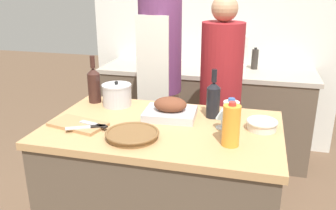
% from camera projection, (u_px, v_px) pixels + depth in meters
% --- Properties ---
extents(kitchen_island, '(1.29, 0.80, 0.94)m').
position_uv_depth(kitchen_island, '(163.00, 198.00, 2.12)').
color(kitchen_island, brown).
rests_on(kitchen_island, ground_plane).
extents(back_counter, '(2.05, 0.60, 0.89)m').
position_uv_depth(back_counter, '(205.00, 112.00, 3.58)').
color(back_counter, brown).
rests_on(back_counter, ground_plane).
extents(back_wall, '(2.55, 0.10, 2.55)m').
position_uv_depth(back_wall, '(213.00, 24.00, 3.63)').
color(back_wall, silver).
rests_on(back_wall, ground_plane).
extents(roasting_pan, '(0.31, 0.26, 0.12)m').
position_uv_depth(roasting_pan, '(170.00, 110.00, 2.07)').
color(roasting_pan, '#BCBCC1').
rests_on(roasting_pan, kitchen_island).
extents(wicker_basket, '(0.28, 0.28, 0.04)m').
position_uv_depth(wicker_basket, '(132.00, 134.00, 1.80)').
color(wicker_basket, brown).
rests_on(wicker_basket, kitchen_island).
extents(cutting_board, '(0.34, 0.23, 0.02)m').
position_uv_depth(cutting_board, '(78.00, 124.00, 1.96)').
color(cutting_board, '#AD7F51').
rests_on(cutting_board, kitchen_island).
extents(stock_pot, '(0.19, 0.19, 0.16)m').
position_uv_depth(stock_pot, '(117.00, 95.00, 2.26)').
color(stock_pot, '#B7B7BC').
rests_on(stock_pot, kitchen_island).
extents(mixing_bowl, '(0.17, 0.17, 0.06)m').
position_uv_depth(mixing_bowl, '(262.00, 124.00, 1.90)').
color(mixing_bowl, beige).
rests_on(mixing_bowl, kitchen_island).
extents(juice_jug, '(0.09, 0.09, 0.22)m').
position_uv_depth(juice_jug, '(231.00, 125.00, 1.70)').
color(juice_jug, orange).
rests_on(juice_jug, kitchen_island).
extents(milk_jug, '(0.08, 0.08, 0.20)m').
position_uv_depth(milk_jug, '(231.00, 118.00, 1.81)').
color(milk_jug, white).
rests_on(milk_jug, kitchen_island).
extents(wine_bottle_green, '(0.08, 0.08, 0.29)m').
position_uv_depth(wine_bottle_green, '(213.00, 99.00, 2.05)').
color(wine_bottle_green, black).
rests_on(wine_bottle_green, kitchen_island).
extents(wine_bottle_dark, '(0.08, 0.08, 0.31)m').
position_uv_depth(wine_bottle_dark, '(94.00, 84.00, 2.31)').
color(wine_bottle_dark, '#381E19').
rests_on(wine_bottle_dark, kitchen_island).
extents(wine_glass_left, '(0.07, 0.07, 0.12)m').
position_uv_depth(wine_glass_left, '(222.00, 114.00, 1.91)').
color(wine_glass_left, silver).
rests_on(wine_glass_left, kitchen_island).
extents(knife_chef, '(0.20, 0.12, 0.01)m').
position_uv_depth(knife_chef, '(87.00, 127.00, 1.89)').
color(knife_chef, '#B7B7BC').
rests_on(knife_chef, cutting_board).
extents(knife_paring, '(0.18, 0.08, 0.01)m').
position_uv_depth(knife_paring, '(94.00, 124.00, 1.92)').
color(knife_paring, '#B7B7BC').
rests_on(knife_paring, cutting_board).
extents(stand_mixer, '(0.18, 0.14, 0.32)m').
position_uv_depth(stand_mixer, '(238.00, 56.00, 3.37)').
color(stand_mixer, silver).
rests_on(stand_mixer, back_counter).
extents(condiment_bottle_tall, '(0.06, 0.06, 0.21)m').
position_uv_depth(condiment_bottle_tall, '(142.00, 55.00, 3.56)').
color(condiment_bottle_tall, '#332D28').
rests_on(condiment_bottle_tall, back_counter).
extents(condiment_bottle_short, '(0.06, 0.06, 0.21)m').
position_uv_depth(condiment_bottle_short, '(255.00, 59.00, 3.40)').
color(condiment_bottle_short, '#332D28').
rests_on(condiment_bottle_short, back_counter).
extents(person_cook_aproned, '(0.33, 0.34, 1.78)m').
position_uv_depth(person_cook_aproned, '(160.00, 74.00, 2.82)').
color(person_cook_aproned, beige).
rests_on(person_cook_aproned, ground_plane).
extents(person_cook_guest, '(0.31, 0.31, 1.61)m').
position_uv_depth(person_cook_guest, '(220.00, 94.00, 2.66)').
color(person_cook_guest, beige).
rests_on(person_cook_guest, ground_plane).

